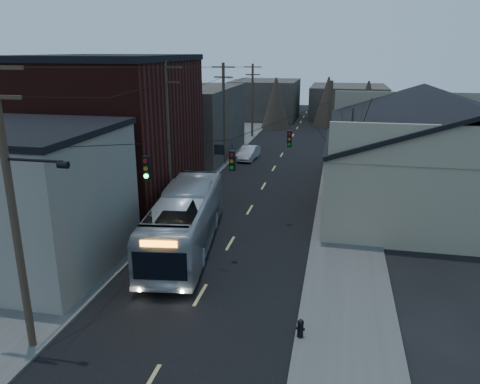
% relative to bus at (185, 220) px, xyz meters
% --- Properties ---
extents(road_surface, '(9.00, 110.00, 0.02)m').
position_rel_bus_xyz_m(road_surface, '(2.29, 17.09, -1.64)').
color(road_surface, black).
rests_on(road_surface, ground).
extents(sidewalk_left, '(4.00, 110.00, 0.12)m').
position_rel_bus_xyz_m(sidewalk_left, '(-4.21, 17.09, -1.59)').
color(sidewalk_left, '#474744').
rests_on(sidewalk_left, ground).
extents(sidewalk_right, '(4.00, 110.00, 0.12)m').
position_rel_bus_xyz_m(sidewalk_right, '(8.79, 17.09, -1.59)').
color(sidewalk_right, '#474744').
rests_on(sidewalk_right, ground).
extents(building_clapboard, '(8.00, 8.00, 7.00)m').
position_rel_bus_xyz_m(building_clapboard, '(-6.71, -3.91, 1.85)').
color(building_clapboard, slate).
rests_on(building_clapboard, ground).
extents(building_brick, '(10.00, 12.00, 10.00)m').
position_rel_bus_xyz_m(building_brick, '(-7.71, 7.09, 3.35)').
color(building_brick, black).
rests_on(building_brick, ground).
extents(building_left_far, '(9.00, 14.00, 7.00)m').
position_rel_bus_xyz_m(building_left_far, '(-7.21, 23.09, 1.85)').
color(building_left_far, '#332E29').
rests_on(building_left_far, ground).
extents(warehouse, '(16.16, 20.60, 7.73)m').
position_rel_bus_xyz_m(warehouse, '(15.29, 12.09, 1.05)').
color(warehouse, gray).
rests_on(warehouse, ground).
extents(building_far_left, '(10.00, 12.00, 6.00)m').
position_rel_bus_xyz_m(building_far_left, '(-3.71, 52.09, 1.35)').
color(building_far_left, '#332E29').
rests_on(building_far_left, ground).
extents(building_far_right, '(12.00, 14.00, 5.00)m').
position_rel_bus_xyz_m(building_far_right, '(9.29, 57.09, 0.85)').
color(building_far_right, '#332E29').
rests_on(building_far_right, ground).
extents(bare_tree, '(0.40, 0.40, 7.20)m').
position_rel_bus_xyz_m(bare_tree, '(8.79, 7.09, 1.95)').
color(bare_tree, black).
rests_on(bare_tree, ground).
extents(utility_lines, '(11.24, 45.28, 10.50)m').
position_rel_bus_xyz_m(utility_lines, '(-0.82, 11.23, 3.31)').
color(utility_lines, '#382B1E').
rests_on(utility_lines, ground).
extents(bus, '(4.31, 12.08, 3.29)m').
position_rel_bus_xyz_m(bus, '(0.00, 0.00, 0.00)').
color(bus, '#9EA4A9').
rests_on(bus, ground).
extents(parked_car, '(1.74, 4.24, 1.36)m').
position_rel_bus_xyz_m(parked_car, '(-0.71, 22.26, -0.96)').
color(parked_car, '#B3B5BC').
rests_on(parked_car, ground).
extents(fire_hydrant, '(0.35, 0.25, 0.74)m').
position_rel_bus_xyz_m(fire_hydrant, '(6.99, -7.35, -1.13)').
color(fire_hydrant, black).
rests_on(fire_hydrant, sidewalk_right).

